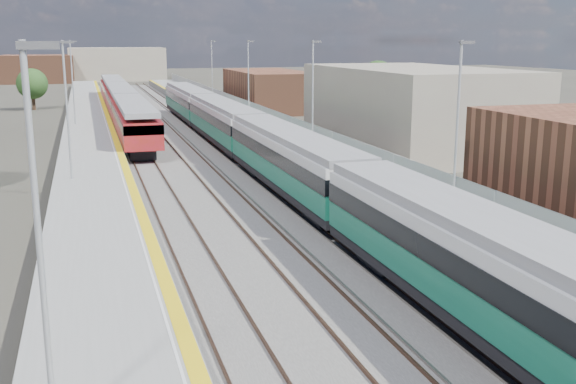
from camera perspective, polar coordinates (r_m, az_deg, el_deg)
name	(u,v)px	position (r m, az deg, el deg)	size (l,w,h in m)	color
ground	(205,146)	(55.90, -7.04, 3.86)	(320.00, 320.00, 0.00)	#47443A
ballast_bed	(174,143)	(58.02, -9.66, 4.13)	(10.50, 155.00, 0.06)	#565451
tracks	(178,139)	(59.73, -9.29, 4.46)	(8.96, 160.00, 0.17)	#4C3323
platform_right	(260,133)	(59.32, -2.42, 4.98)	(4.70, 155.00, 8.52)	slate
platform_left	(90,140)	(57.52, -16.42, 4.21)	(4.30, 155.00, 8.52)	slate
buildings	(32,29)	(143.36, -20.82, 12.78)	(72.00, 185.50, 40.00)	brown
green_train	(252,136)	(46.07, -3.10, 4.72)	(2.73, 76.01, 3.00)	black
red_train	(121,102)	(75.32, -13.94, 7.44)	(2.78, 56.39, 3.51)	black
tree_c	(32,84)	(90.53, -20.84, 8.55)	(3.79, 3.79, 5.14)	#382619
tree_d	(378,80)	(83.14, 7.60, 9.41)	(4.55, 4.55, 6.16)	#382619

